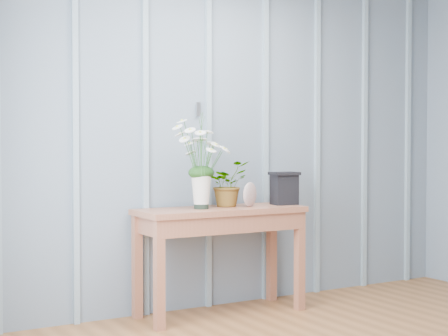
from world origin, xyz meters
TOP-DOWN VIEW (x-y plane):
  - room_shell at (-0.00, 0.92)m, footprint 4.00×4.50m
  - sideboard at (-0.29, 1.99)m, footprint 1.20×0.45m
  - daisy_vase at (-0.44, 1.98)m, footprint 0.46×0.35m
  - spider_plant at (-0.20, 2.05)m, footprint 0.34×0.32m
  - felt_disc_vessel at (-0.07, 1.96)m, footprint 0.18×0.13m
  - carved_box at (0.24, 1.97)m, footprint 0.22×0.18m

SIDE VIEW (x-z plane):
  - sideboard at x=-0.29m, z-range 0.26..1.01m
  - felt_disc_vessel at x=-0.07m, z-range 0.75..0.93m
  - carved_box at x=0.24m, z-range 0.75..0.99m
  - spider_plant at x=-0.20m, z-range 0.75..1.08m
  - daisy_vase at x=-0.44m, z-range 0.83..1.48m
  - room_shell at x=0.00m, z-range 0.74..3.24m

